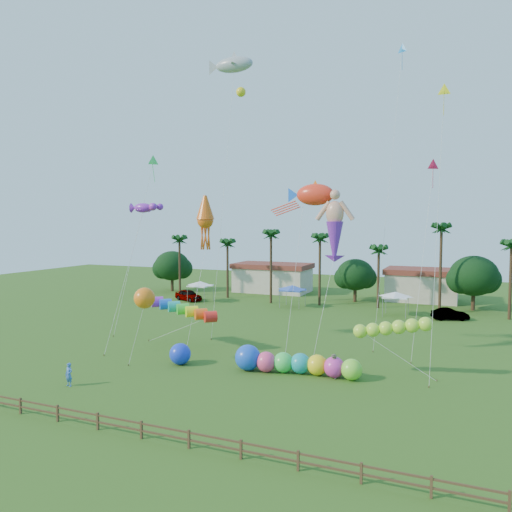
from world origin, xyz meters
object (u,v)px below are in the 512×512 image
at_px(blue_ball, 180,354).
at_px(caterpillar_inflatable, 292,363).
at_px(spectator_a, 69,375).
at_px(spectator_b, 334,367).
at_px(car_a, 189,295).
at_px(car_b, 450,314).

bearing_deg(blue_ball, caterpillar_inflatable, 7.64).
bearing_deg(spectator_a, spectator_b, 33.14).
relative_size(car_a, spectator_a, 2.87).
bearing_deg(car_b, caterpillar_inflatable, 139.78).
distance_m(car_b, spectator_a, 44.09).
distance_m(car_a, caterpillar_inflatable, 38.14).
bearing_deg(blue_ball, car_a, 119.60).
distance_m(car_b, blue_ball, 35.09).
relative_size(car_a, spectator_b, 2.61).
bearing_deg(car_b, car_a, 70.26).
height_order(spectator_b, caterpillar_inflatable, caterpillar_inflatable).
bearing_deg(blue_ball, spectator_a, -119.90).
bearing_deg(car_a, car_b, -68.11).
distance_m(spectator_b, blue_ball, 12.74).
bearing_deg(caterpillar_inflatable, car_b, 62.69).
bearing_deg(car_b, blue_ball, 126.09).
relative_size(car_b, caterpillar_inflatable, 0.42).
distance_m(spectator_b, caterpillar_inflatable, 3.28).
height_order(car_a, caterpillar_inflatable, caterpillar_inflatable).
distance_m(spectator_a, blue_ball, 9.02).
relative_size(spectator_b, caterpillar_inflatable, 0.18).
xyz_separation_m(car_a, spectator_a, (12.09, -37.01, 0.02)).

